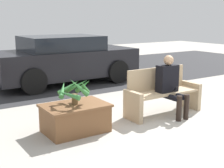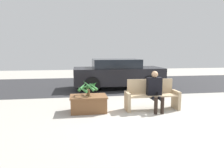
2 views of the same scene
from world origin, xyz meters
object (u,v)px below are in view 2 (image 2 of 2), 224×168
object	(u,v)px
bench	(152,96)
planter_box	(89,103)
parked_car	(118,74)
person_seated	(155,89)
potted_plant	(89,87)

from	to	relation	value
bench	planter_box	size ratio (longest dim) A/B	1.52
bench	parked_car	distance (m)	3.89
planter_box	person_seated	bearing A→B (deg)	-6.35
parked_car	bench	bearing A→B (deg)	-84.82
person_seated	potted_plant	xyz separation A→B (m)	(-1.98, 0.23, 0.09)
potted_plant	parked_car	distance (m)	4.14
planter_box	potted_plant	size ratio (longest dim) A/B	1.69
parked_car	planter_box	bearing A→B (deg)	-112.59
person_seated	bench	bearing A→B (deg)	101.33
bench	potted_plant	distance (m)	1.96
bench	planter_box	distance (m)	1.95
potted_plant	person_seated	bearing A→B (deg)	-6.71
potted_plant	bench	bearing A→B (deg)	-1.26
bench	potted_plant	bearing A→B (deg)	178.74
bench	person_seated	xyz separation A→B (m)	(0.04, -0.19, 0.23)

